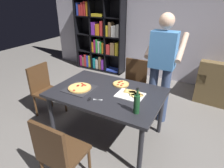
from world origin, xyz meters
name	(u,v)px	position (x,y,z in m)	size (l,w,h in m)	color
ground_plane	(107,134)	(0.00, 0.00, 0.00)	(12.00, 12.00, 0.00)	gray
back_wall	(162,21)	(0.00, 2.60, 1.40)	(6.40, 0.10, 2.80)	#BCB7C6
dining_table	(107,96)	(0.00, 0.00, 0.68)	(1.53, 1.02, 0.75)	#232328
chair_near_camera	(58,152)	(0.00, -1.00, 0.51)	(0.42, 0.42, 0.90)	#472D19
chair_far_side	(134,81)	(0.00, 1.00, 0.51)	(0.42, 0.42, 0.90)	#472D19
chair_left_end	(45,87)	(-1.25, 0.00, 0.51)	(0.42, 0.42, 0.90)	#472D19
bookshelf	(100,38)	(-1.58, 2.38, 0.91)	(1.40, 0.35, 1.95)	black
person_serving_pizza	(162,64)	(0.54, 0.78, 1.00)	(0.55, 0.54, 1.75)	#38476B
pepperoni_pizza_on_tray	(80,88)	(-0.38, -0.12, 0.77)	(0.39, 0.39, 0.04)	#2D2D33
pizza_slices_on_towel	(132,94)	(0.35, 0.07, 0.76)	(0.36, 0.28, 0.03)	white
wine_bottle	(137,104)	(0.55, -0.29, 0.87)	(0.07, 0.07, 0.32)	#194723
kitchen_scissors	(92,99)	(-0.05, -0.29, 0.76)	(0.20, 0.12, 0.01)	silver
second_pizza_plain	(121,84)	(0.08, 0.29, 0.76)	(0.24, 0.24, 0.03)	tan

